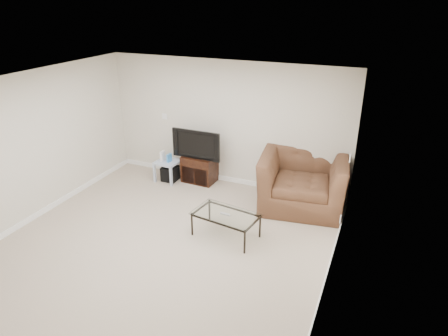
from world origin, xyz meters
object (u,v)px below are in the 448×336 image
at_px(coffee_table, 226,225).
at_px(side_table, 168,171).
at_px(tv_stand, 200,169).
at_px(television, 198,143).
at_px(subwoofer, 170,173).
at_px(recliner, 303,173).

bearing_deg(coffee_table, side_table, 142.26).
bearing_deg(tv_stand, television, -90.00).
distance_m(subwoofer, recliner, 2.83).
bearing_deg(side_table, coffee_table, -37.74).
bearing_deg(tv_stand, recliner, -3.39).
relative_size(television, subwoofer, 3.15).
distance_m(side_table, subwoofer, 0.07).
height_order(side_table, recliner, recliner).
bearing_deg(side_table, recliner, -0.10).
bearing_deg(tv_stand, side_table, -157.48).
xyz_separation_m(television, subwoofer, (-0.59, -0.18, -0.70)).
height_order(tv_stand, side_table, tv_stand).
xyz_separation_m(tv_stand, recliner, (2.19, -0.23, 0.39)).
bearing_deg(recliner, coffee_table, -128.96).
distance_m(tv_stand, subwoofer, 0.64).
xyz_separation_m(subwoofer, recliner, (2.79, -0.02, 0.51)).
bearing_deg(recliner, subwoofer, 171.48).
relative_size(side_table, subwoofer, 1.49).
bearing_deg(television, subwoofer, -162.10).
bearing_deg(television, tv_stand, 88.27).
bearing_deg(subwoofer, coffee_table, -38.45).
bearing_deg(coffee_table, subwoofer, 141.55).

